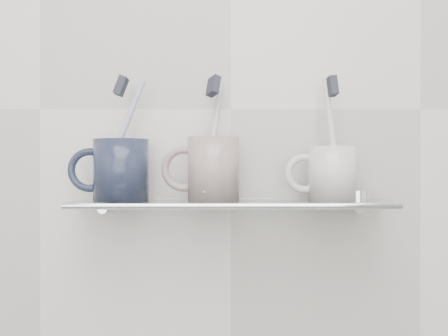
{
  "coord_description": "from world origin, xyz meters",
  "views": [
    {
      "loc": [
        -0.02,
        0.16,
        1.16
      ],
      "look_at": [
        -0.01,
        1.04,
        1.15
      ],
      "focal_mm": 45.0,
      "sensor_mm": 36.0,
      "label": 1
    }
  ],
  "objects_px": {
    "shelf_glass": "(232,203)",
    "mug_center": "(213,169)",
    "mug_left": "(121,170)",
    "mug_right": "(332,174)"
  },
  "relations": [
    {
      "from": "shelf_glass",
      "to": "mug_center",
      "type": "height_order",
      "value": "mug_center"
    },
    {
      "from": "shelf_glass",
      "to": "mug_right",
      "type": "relative_size",
      "value": 5.83
    },
    {
      "from": "mug_left",
      "to": "mug_right",
      "type": "distance_m",
      "value": 0.33
    },
    {
      "from": "mug_right",
      "to": "mug_center",
      "type": "bearing_deg",
      "value": -174.19
    },
    {
      "from": "mug_center",
      "to": "mug_right",
      "type": "bearing_deg",
      "value": 0.5
    },
    {
      "from": "mug_left",
      "to": "mug_right",
      "type": "bearing_deg",
      "value": -24.71
    },
    {
      "from": "shelf_glass",
      "to": "mug_left",
      "type": "bearing_deg",
      "value": 178.36
    },
    {
      "from": "shelf_glass",
      "to": "mug_center",
      "type": "relative_size",
      "value": 4.98
    },
    {
      "from": "mug_left",
      "to": "mug_center",
      "type": "xyz_separation_m",
      "value": [
        0.15,
        0.0,
        0.0
      ]
    },
    {
      "from": "mug_center",
      "to": "mug_left",
      "type": "bearing_deg",
      "value": -179.5
    }
  ]
}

